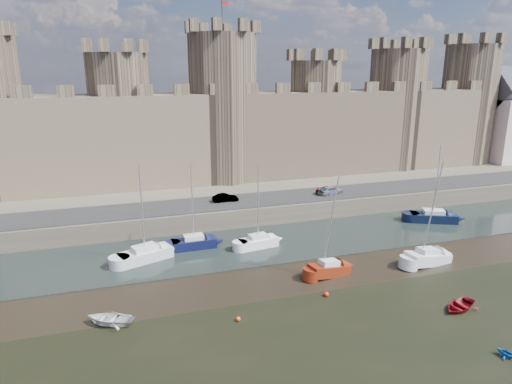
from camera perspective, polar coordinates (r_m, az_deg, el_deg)
ground at (r=35.43m, az=12.84°, el=-20.55°), size 160.00×160.00×0.00m
water_channel at (r=54.75m, az=0.15°, el=-6.60°), size 160.00×12.00×0.08m
quay at (r=87.89m, az=-7.01°, el=2.63°), size 160.00×60.00×2.50m
road at (r=62.99m, az=-2.62°, el=-1.21°), size 160.00×7.00×0.10m
castle at (r=74.37m, az=-6.01°, el=8.48°), size 108.50×11.00×29.00m
car_1 at (r=62.95m, az=-3.85°, el=-0.74°), size 3.54×1.25×1.16m
car_2 at (r=67.37m, az=9.31°, el=0.19°), size 4.35×2.63×1.18m
car_3 at (r=67.73m, az=9.13°, el=0.24°), size 4.30×2.78×1.10m
sailboat_0 at (r=51.64m, az=-13.70°, el=-7.52°), size 6.24×4.16×10.88m
sailboat_1 at (r=53.94m, az=-7.78°, el=-6.23°), size 5.09×2.04×10.15m
sailboat_2 at (r=53.71m, az=0.26°, el=-6.17°), size 4.85×2.48×9.99m
sailboat_3 at (r=66.85m, az=21.27°, el=-2.85°), size 6.49×4.59×10.61m
sailboat_4 at (r=47.59m, az=9.10°, el=-9.39°), size 4.72×2.56×10.46m
sailboat_5 at (r=52.85m, az=20.64°, el=-7.60°), size 5.48×2.74×11.32m
dinghy_4 at (r=44.78m, az=24.09°, el=-12.90°), size 3.95×3.35×0.70m
dinghy_5 at (r=39.84m, az=28.82°, el=-17.19°), size 1.67×1.77×0.73m
dinghy_6 at (r=40.90m, az=-17.78°, el=-14.97°), size 4.61×4.04×0.80m
buoy_1 at (r=39.59m, az=-2.24°, el=-15.57°), size 0.41×0.41×0.41m
buoy_3 at (r=43.73m, az=8.79°, el=-12.51°), size 0.46×0.46×0.46m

